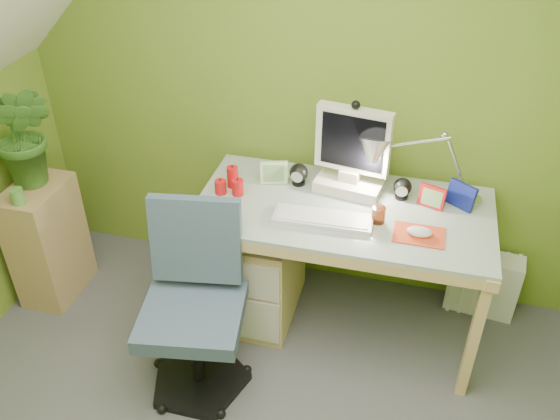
% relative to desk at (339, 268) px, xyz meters
% --- Properties ---
extents(wall_back, '(3.20, 0.01, 2.40)m').
position_rel_desk_xyz_m(wall_back, '(-0.28, 0.42, 0.80)').
color(wall_back, olive).
rests_on(wall_back, floor).
extents(desk, '(1.49, 0.75, 0.79)m').
position_rel_desk_xyz_m(desk, '(0.00, 0.00, 0.00)').
color(desk, tan).
rests_on(desk, floor).
extents(monitor, '(0.44, 0.29, 0.55)m').
position_rel_desk_xyz_m(monitor, '(-0.00, 0.18, 0.67)').
color(monitor, silver).
rests_on(monitor, desk).
extents(speaker_left, '(0.11, 0.11, 0.12)m').
position_rel_desk_xyz_m(speaker_left, '(-0.27, 0.16, 0.46)').
color(speaker_left, black).
rests_on(speaker_left, desk).
extents(speaker_right, '(0.10, 0.10, 0.11)m').
position_rel_desk_xyz_m(speaker_right, '(0.27, 0.16, 0.45)').
color(speaker_right, black).
rests_on(speaker_right, desk).
extents(keyboard, '(0.49, 0.17, 0.02)m').
position_rel_desk_xyz_m(keyboard, '(-0.08, -0.14, 0.41)').
color(keyboard, silver).
rests_on(keyboard, desk).
extents(mousepad, '(0.24, 0.17, 0.01)m').
position_rel_desk_xyz_m(mousepad, '(0.38, -0.14, 0.40)').
color(mousepad, '#D34220').
rests_on(mousepad, desk).
extents(mouse, '(0.13, 0.10, 0.04)m').
position_rel_desk_xyz_m(mouse, '(0.38, -0.14, 0.42)').
color(mouse, silver).
rests_on(mouse, mousepad).
extents(amber_tumbler, '(0.07, 0.07, 0.08)m').
position_rel_desk_xyz_m(amber_tumbler, '(0.18, -0.08, 0.44)').
color(amber_tumbler, maroon).
rests_on(amber_tumbler, desk).
extents(candle_cluster, '(0.16, 0.14, 0.11)m').
position_rel_desk_xyz_m(candle_cluster, '(-0.60, 0.01, 0.45)').
color(candle_cluster, red).
rests_on(candle_cluster, desk).
extents(photo_frame_red, '(0.13, 0.06, 0.11)m').
position_rel_desk_xyz_m(photo_frame_red, '(0.42, 0.12, 0.45)').
color(photo_frame_red, red).
rests_on(photo_frame_red, desk).
extents(photo_frame_blue, '(0.14, 0.10, 0.13)m').
position_rel_desk_xyz_m(photo_frame_blue, '(0.56, 0.16, 0.46)').
color(photo_frame_blue, navy).
rests_on(photo_frame_blue, desk).
extents(photo_frame_green, '(0.14, 0.06, 0.12)m').
position_rel_desk_xyz_m(photo_frame_green, '(-0.40, 0.14, 0.46)').
color(photo_frame_green, '#C0DC97').
rests_on(photo_frame_green, desk).
extents(desk_lamp, '(0.58, 0.35, 0.58)m').
position_rel_desk_xyz_m(desk_lamp, '(0.45, 0.18, 0.68)').
color(desk_lamp, silver).
rests_on(desk_lamp, desk).
extents(side_ledge, '(0.27, 0.42, 0.74)m').
position_rel_desk_xyz_m(side_ledge, '(-1.68, -0.16, -0.03)').
color(side_ledge, tan).
rests_on(side_ledge, floor).
extents(potted_plant, '(0.35, 0.30, 0.59)m').
position_rel_desk_xyz_m(potted_plant, '(-1.68, -0.11, 0.63)').
color(potted_plant, '#376622').
rests_on(potted_plant, side_ledge).
extents(green_cup, '(0.07, 0.07, 0.09)m').
position_rel_desk_xyz_m(green_cup, '(-1.66, -0.31, 0.38)').
color(green_cup, '#589A40').
rests_on(green_cup, side_ledge).
extents(task_chair, '(0.62, 0.62, 0.98)m').
position_rel_desk_xyz_m(task_chair, '(-0.60, -0.61, 0.09)').
color(task_chair, '#3E5066').
rests_on(task_chair, floor).
extents(radiator, '(0.40, 0.19, 0.38)m').
position_rel_desk_xyz_m(radiator, '(0.79, 0.32, -0.20)').
color(radiator, white).
rests_on(radiator, floor).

